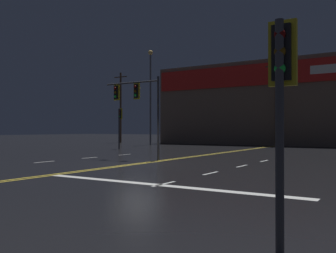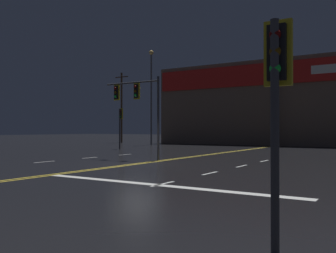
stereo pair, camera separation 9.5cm
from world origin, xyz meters
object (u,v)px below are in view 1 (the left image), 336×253
at_px(traffic_signal_median, 136,98).
at_px(traffic_signal_corner_northwest, 120,119).
at_px(traffic_signal_corner_southeast, 281,81).
at_px(streetlight_near_left, 150,86).

bearing_deg(traffic_signal_median, traffic_signal_corner_northwest, 133.83).
distance_m(traffic_signal_corner_southeast, traffic_signal_corner_northwest, 29.80).
relative_size(traffic_signal_median, traffic_signal_corner_southeast, 1.43).
bearing_deg(traffic_signal_corner_southeast, streetlight_near_left, 127.52).
xyz_separation_m(traffic_signal_corner_southeast, streetlight_near_left, (-23.88, 31.10, 4.50)).
relative_size(traffic_signal_corner_southeast, streetlight_near_left, 0.31).
height_order(traffic_signal_median, traffic_signal_corner_southeast, traffic_signal_median).
bearing_deg(streetlight_near_left, traffic_signal_corner_northwest, -71.61).
distance_m(traffic_signal_median, streetlight_near_left, 22.00).
xyz_separation_m(traffic_signal_median, streetlight_near_left, (-11.61, 18.39, 3.29)).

